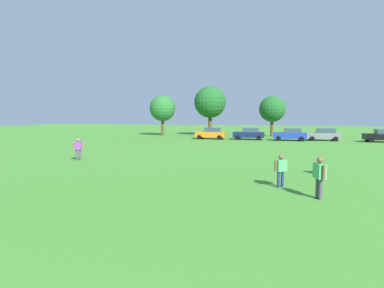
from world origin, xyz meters
name	(u,v)px	position (x,y,z in m)	size (l,w,h in m)	color
ground_plane	(220,151)	(0.00, 30.00, 0.00)	(160.00, 160.00, 0.00)	#42842D
adult_bystander	(320,174)	(6.80, 14.05, 1.04)	(0.49, 0.80, 1.76)	#4C4C51
bystander_near_trees	(78,147)	(-9.48, 21.22, 1.01)	(0.78, 0.46, 1.71)	#4C4C51
bystander_midfield	(281,168)	(5.31, 15.81, 0.95)	(0.62, 0.56, 1.60)	navy
parked_car_orange_0	(211,133)	(-3.74, 44.74, 0.86)	(4.30, 2.02, 1.68)	orange
parked_car_navy_1	(249,134)	(1.67, 45.16, 0.86)	(4.30, 2.02, 1.68)	#141E4C
parked_car_blue_2	(290,134)	(7.21, 44.80, 0.86)	(4.30, 2.02, 1.68)	#1E38AD
parked_car_gray_3	(324,134)	(11.60, 45.85, 0.86)	(4.30, 2.02, 1.68)	slate
parked_car_black_4	(383,136)	(18.59, 45.20, 0.86)	(4.30, 2.02, 1.68)	black
tree_far_left	(163,108)	(-13.32, 50.78, 4.62)	(4.40, 4.40, 6.85)	brown
tree_center	(210,102)	(-5.47, 52.64, 5.64)	(5.36, 5.36, 8.35)	brown
tree_far_right	(272,109)	(4.74, 52.93, 4.43)	(4.21, 4.21, 6.56)	brown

